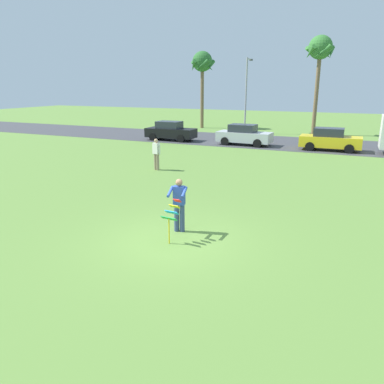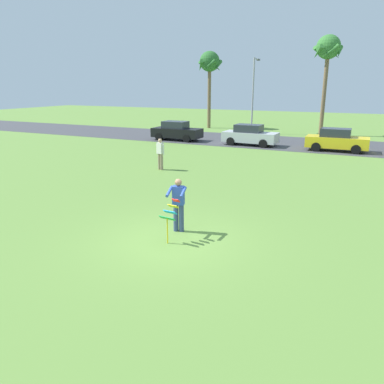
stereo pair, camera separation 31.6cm
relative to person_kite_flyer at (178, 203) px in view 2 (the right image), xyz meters
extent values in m
plane|color=olive|center=(0.14, -0.74, -0.95)|extent=(120.00, 120.00, 0.00)
cube|color=#424247|center=(0.14, 20.75, -0.95)|extent=(120.00, 8.00, 0.01)
cylinder|color=#384772|center=(0.08, 0.04, -0.50)|extent=(0.16, 0.16, 0.90)
cylinder|color=#384772|center=(-0.09, 0.00, -0.50)|extent=(0.16, 0.16, 0.90)
cube|color=#2D4CA5|center=(0.00, 0.02, 0.25)|extent=(0.40, 0.29, 0.60)
sphere|color=#9E7051|center=(0.00, 0.02, 0.67)|extent=(0.22, 0.22, 0.22)
cylinder|color=#2D4CA5|center=(0.26, -0.17, 0.43)|extent=(0.21, 0.59, 0.24)
cylinder|color=#2D4CA5|center=(-0.17, -0.27, 0.43)|extent=(0.21, 0.59, 0.24)
cube|color=red|center=(0.18, -0.50, 0.25)|extent=(0.23, 0.16, 0.12)
cube|color=yellow|center=(0.17, -0.66, 0.12)|extent=(0.33, 0.16, 0.12)
cube|color=#1E99D8|center=(0.15, -0.82, -0.02)|extent=(0.43, 0.17, 0.12)
cube|color=green|center=(0.14, -0.99, -0.16)|extent=(0.52, 0.18, 0.12)
cylinder|color=yellow|center=(0.14, -0.99, -0.55)|extent=(0.04, 0.04, 0.79)
cube|color=black|center=(-9.61, 18.35, -0.31)|extent=(4.21, 1.72, 0.76)
cube|color=#282D38|center=(-9.76, 18.35, 0.35)|extent=(2.02, 1.40, 0.60)
cylinder|color=black|center=(-8.31, 19.16, -0.63)|extent=(0.64, 0.22, 0.64)
cylinder|color=black|center=(-8.30, 17.55, -0.63)|extent=(0.64, 0.22, 0.64)
cylinder|color=black|center=(-10.91, 19.15, -0.63)|extent=(0.64, 0.22, 0.64)
cylinder|color=black|center=(-10.91, 17.54, -0.63)|extent=(0.64, 0.22, 0.64)
cube|color=silver|center=(-3.18, 18.35, -0.31)|extent=(4.26, 1.85, 0.76)
cube|color=#282D38|center=(-3.33, 18.35, 0.35)|extent=(2.07, 1.47, 0.60)
cylinder|color=black|center=(-1.85, 19.11, -0.63)|extent=(0.65, 0.24, 0.64)
cylinder|color=black|center=(-1.91, 17.49, -0.63)|extent=(0.65, 0.24, 0.64)
cylinder|color=black|center=(-4.45, 19.20, -0.63)|extent=(0.65, 0.24, 0.64)
cylinder|color=black|center=(-4.51, 17.59, -0.63)|extent=(0.65, 0.24, 0.64)
cube|color=yellow|center=(3.18, 18.35, -0.31)|extent=(4.22, 1.74, 0.76)
cube|color=#282D38|center=(3.03, 18.35, 0.35)|extent=(2.03, 1.42, 0.60)
cylinder|color=black|center=(4.47, 19.17, -0.63)|extent=(0.64, 0.23, 0.64)
cylinder|color=black|center=(4.49, 17.56, -0.63)|extent=(0.64, 0.23, 0.64)
cylinder|color=black|center=(1.87, 19.14, -0.63)|extent=(0.64, 0.23, 0.64)
cylinder|color=black|center=(1.88, 17.53, -0.63)|extent=(0.64, 0.23, 0.64)
cylinder|color=brown|center=(-10.89, 28.40, 2.42)|extent=(0.36, 0.36, 6.73)
sphere|color=#2D6B2D|center=(-10.89, 28.40, 5.98)|extent=(2.10, 2.10, 2.10)
cone|color=#2D6B2D|center=(-9.94, 28.40, 5.53)|extent=(0.44, 1.56, 1.28)
cone|color=#2D6B2D|center=(-10.60, 29.30, 5.53)|extent=(1.62, 0.90, 1.28)
cone|color=#2D6B2D|center=(-11.66, 28.96, 5.53)|extent=(1.27, 1.52, 1.28)
cone|color=#2D6B2D|center=(-11.66, 27.84, 5.53)|extent=(1.27, 1.52, 1.28)
cone|color=#2D6B2D|center=(-10.60, 27.49, 5.53)|extent=(1.62, 0.90, 1.28)
cylinder|color=brown|center=(1.02, 27.08, 2.84)|extent=(0.36, 0.36, 7.58)
sphere|color=#387A33|center=(1.02, 27.08, 6.83)|extent=(2.10, 2.10, 2.10)
cone|color=#387A33|center=(1.97, 27.08, 6.38)|extent=(0.44, 1.56, 1.28)
cone|color=#387A33|center=(1.31, 27.99, 6.38)|extent=(1.62, 0.90, 1.28)
cone|color=#387A33|center=(0.25, 27.64, 6.38)|extent=(1.27, 1.52, 1.28)
cone|color=#387A33|center=(0.25, 26.53, 6.38)|extent=(1.27, 1.52, 1.28)
cone|color=#387A33|center=(1.31, 26.18, 6.38)|extent=(1.62, 0.90, 1.28)
cylinder|color=#9E9EA3|center=(-5.21, 25.50, 2.55)|extent=(0.16, 0.16, 7.00)
cylinder|color=#9E9EA3|center=(-5.21, 26.20, 5.95)|extent=(0.10, 1.40, 0.10)
cube|color=#4C4C51|center=(-5.21, 26.85, 5.91)|extent=(0.24, 0.44, 0.16)
cylinder|color=gray|center=(-5.00, 7.67, -0.50)|extent=(0.16, 0.16, 0.90)
cylinder|color=gray|center=(-5.18, 7.72, -0.50)|extent=(0.16, 0.16, 0.90)
cube|color=silver|center=(-5.09, 7.69, 0.25)|extent=(0.41, 0.31, 0.60)
sphere|color=tan|center=(-5.09, 7.69, 0.67)|extent=(0.22, 0.22, 0.22)
cylinder|color=silver|center=(-4.86, 7.63, 0.21)|extent=(0.09, 0.09, 0.58)
cylinder|color=silver|center=(-5.32, 7.76, 0.21)|extent=(0.09, 0.09, 0.58)
camera|label=1|loc=(4.91, -10.11, 3.58)|focal=35.03mm
camera|label=2|loc=(5.19, -9.97, 3.58)|focal=35.03mm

